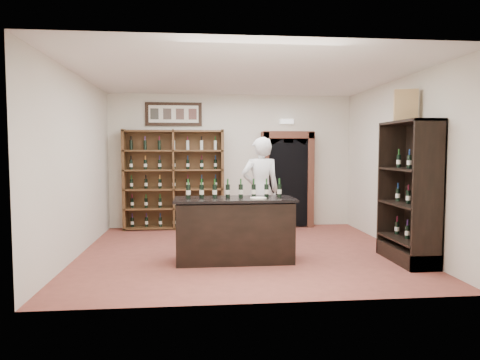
# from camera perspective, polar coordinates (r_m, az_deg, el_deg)

# --- Properties ---
(floor) EXTENTS (5.50, 5.50, 0.00)m
(floor) POSITION_cam_1_polar(r_m,az_deg,el_deg) (7.47, 0.43, -9.53)
(floor) COLOR brown
(floor) RESTS_ON ground
(ceiling) EXTENTS (5.50, 5.50, 0.00)m
(ceiling) POSITION_cam_1_polar(r_m,az_deg,el_deg) (7.37, 0.45, 13.78)
(ceiling) COLOR white
(ceiling) RESTS_ON wall_back
(wall_back) EXTENTS (5.50, 0.04, 3.00)m
(wall_back) POSITION_cam_1_polar(r_m,az_deg,el_deg) (9.76, -1.11, 2.54)
(wall_back) COLOR beige
(wall_back) RESTS_ON ground
(wall_left) EXTENTS (0.04, 5.00, 3.00)m
(wall_left) POSITION_cam_1_polar(r_m,az_deg,el_deg) (7.50, -20.97, 1.84)
(wall_left) COLOR beige
(wall_left) RESTS_ON ground
(wall_right) EXTENTS (0.04, 5.00, 3.00)m
(wall_right) POSITION_cam_1_polar(r_m,az_deg,el_deg) (8.04, 20.34, 1.98)
(wall_right) COLOR beige
(wall_right) RESTS_ON ground
(wine_shelf) EXTENTS (2.20, 0.38, 2.20)m
(wine_shelf) POSITION_cam_1_polar(r_m,az_deg,el_deg) (9.59, -8.79, 0.08)
(wine_shelf) COLOR brown
(wine_shelf) RESTS_ON ground
(framed_picture) EXTENTS (1.25, 0.04, 0.52)m
(framed_picture) POSITION_cam_1_polar(r_m,az_deg,el_deg) (9.74, -8.83, 8.67)
(framed_picture) COLOR black
(framed_picture) RESTS_ON wall_back
(arched_doorway) EXTENTS (1.17, 0.35, 2.17)m
(arched_doorway) POSITION_cam_1_polar(r_m,az_deg,el_deg) (9.78, 6.30, 0.40)
(arched_doorway) COLOR black
(arched_doorway) RESTS_ON ground
(emergency_light) EXTENTS (0.30, 0.10, 0.10)m
(emergency_light) POSITION_cam_1_polar(r_m,az_deg,el_deg) (9.87, 6.24, 7.76)
(emergency_light) COLOR white
(emergency_light) RESTS_ON wall_back
(tasting_counter) EXTENTS (1.88, 0.78, 1.00)m
(tasting_counter) POSITION_cam_1_polar(r_m,az_deg,el_deg) (6.77, -0.72, -6.69)
(tasting_counter) COLOR black
(tasting_counter) RESTS_ON ground
(counter_bottle_0) EXTENTS (0.07, 0.07, 0.30)m
(counter_bottle_0) POSITION_cam_1_polar(r_m,az_deg,el_deg) (6.71, -6.91, -1.51)
(counter_bottle_0) COLOR black
(counter_bottle_0) RESTS_ON tasting_counter
(counter_bottle_1) EXTENTS (0.07, 0.07, 0.30)m
(counter_bottle_1) POSITION_cam_1_polar(r_m,az_deg,el_deg) (6.71, -5.15, -1.50)
(counter_bottle_1) COLOR black
(counter_bottle_1) RESTS_ON tasting_counter
(counter_bottle_2) EXTENTS (0.07, 0.07, 0.30)m
(counter_bottle_2) POSITION_cam_1_polar(r_m,az_deg,el_deg) (6.72, -3.39, -1.48)
(counter_bottle_2) COLOR black
(counter_bottle_2) RESTS_ON tasting_counter
(counter_bottle_3) EXTENTS (0.07, 0.07, 0.30)m
(counter_bottle_3) POSITION_cam_1_polar(r_m,az_deg,el_deg) (6.73, -1.64, -1.47)
(counter_bottle_3) COLOR black
(counter_bottle_3) RESTS_ON tasting_counter
(counter_bottle_4) EXTENTS (0.07, 0.07, 0.30)m
(counter_bottle_4) POSITION_cam_1_polar(r_m,az_deg,el_deg) (6.74, 0.10, -1.45)
(counter_bottle_4) COLOR black
(counter_bottle_4) RESTS_ON tasting_counter
(counter_bottle_5) EXTENTS (0.07, 0.07, 0.30)m
(counter_bottle_5) POSITION_cam_1_polar(r_m,az_deg,el_deg) (6.77, 1.84, -1.44)
(counter_bottle_5) COLOR black
(counter_bottle_5) RESTS_ON tasting_counter
(counter_bottle_6) EXTENTS (0.07, 0.07, 0.30)m
(counter_bottle_6) POSITION_cam_1_polar(r_m,az_deg,el_deg) (6.80, 3.56, -1.42)
(counter_bottle_6) COLOR black
(counter_bottle_6) RESTS_ON tasting_counter
(counter_bottle_7) EXTENTS (0.07, 0.07, 0.30)m
(counter_bottle_7) POSITION_cam_1_polar(r_m,az_deg,el_deg) (6.83, 5.26, -1.40)
(counter_bottle_7) COLOR black
(counter_bottle_7) RESTS_ON tasting_counter
(side_cabinet) EXTENTS (0.48, 1.20, 2.20)m
(side_cabinet) POSITION_cam_1_polar(r_m,az_deg,el_deg) (7.20, 21.72, -4.23)
(side_cabinet) COLOR black
(side_cabinet) RESTS_ON ground
(shopkeeper) EXTENTS (0.77, 0.54, 1.99)m
(shopkeeper) POSITION_cam_1_polar(r_m,az_deg,el_deg) (8.01, 2.75, -1.41)
(shopkeeper) COLOR silver
(shopkeeper) RESTS_ON ground
(plate) EXTENTS (0.25, 0.25, 0.02)m
(plate) POSITION_cam_1_polar(r_m,az_deg,el_deg) (6.59, 2.44, -2.44)
(plate) COLOR silver
(plate) RESTS_ON tasting_counter
(wine_crate) EXTENTS (0.39, 0.26, 0.51)m
(wine_crate) POSITION_cam_1_polar(r_m,az_deg,el_deg) (7.36, 21.23, 9.22)
(wine_crate) COLOR tan
(wine_crate) RESTS_ON side_cabinet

